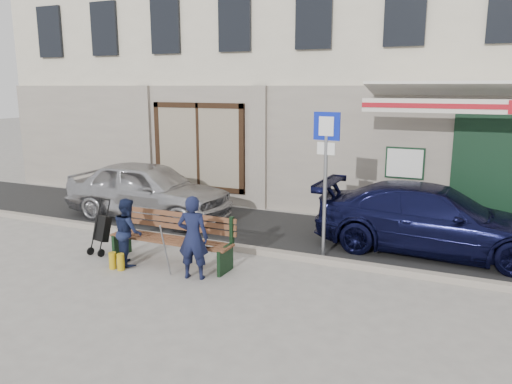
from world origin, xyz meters
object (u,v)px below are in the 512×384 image
Objects in this scene: car_silver at (148,190)px; man at (193,238)px; parking_sign at (326,161)px; stroller at (102,230)px; woman at (128,231)px; car_navy at (433,219)px; bench at (169,239)px.

man is at bearing -134.28° from car_silver.
man is (-1.69, -1.91, -1.12)m from parking_sign.
car_silver is 3.94× the size of stroller.
man reaches higher than woman.
parking_sign is 1.91× the size of man.
parking_sign reaches higher than stroller.
car_silver is at bearing -19.02° from woman.
car_navy is 6.43m from stroller.
man is (3.06, -2.93, 0.01)m from car_silver.
car_navy is 4.70m from man.
man is at bearing -143.69° from woman.
car_navy reaches higher than woman.
man is (-3.53, -3.10, 0.06)m from car_navy.
woman is at bearing -150.68° from car_silver.
man is 1.35× the size of stroller.
car_silver reaches higher than stroller.
man is at bearing -124.37° from parking_sign.
car_silver is 4.24m from man.
car_navy reaches higher than bench.
man is at bearing 132.64° from car_navy.
parking_sign reaches higher than car_navy.
car_silver is 3.40× the size of woman.
parking_sign is at bearing 32.82° from stroller.
woman is at bearing 122.22° from car_navy.
parking_sign is (-1.84, -1.19, 1.18)m from car_navy.
man is 2.35m from stroller.
man is 1.46m from woman.
car_silver is 1.52× the size of parking_sign.
woman reaches higher than stroller.
bench is (-2.48, -1.46, -1.38)m from parking_sign.
bench is at bearing -43.70° from man.
bench is 2.27× the size of stroller.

